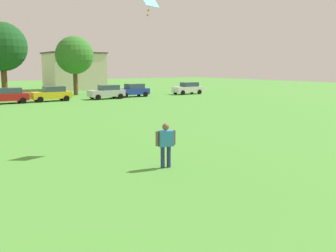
{
  "coord_description": "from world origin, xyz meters",
  "views": [
    {
      "loc": [
        -4.43,
        1.98,
        3.92
      ],
      "look_at": [
        1.72,
        11.21,
        2.13
      ],
      "focal_mm": 39.62,
      "sensor_mm": 36.0,
      "label": 1
    }
  ],
  "objects_px": {
    "parked_car_red_3": "(7,96)",
    "parked_car_yellow_4": "(52,94)",
    "tree_right": "(2,47)",
    "adult_bystander": "(166,141)",
    "tree_far_right": "(74,55)",
    "parked_car_silver_5": "(107,92)",
    "kite": "(149,2)",
    "parked_car_blue_6": "(133,90)",
    "parked_car_white_7": "(188,88)"
  },
  "relations": [
    {
      "from": "parked_car_silver_5",
      "to": "tree_right",
      "type": "height_order",
      "value": "tree_right"
    },
    {
      "from": "tree_right",
      "to": "parked_car_yellow_4",
      "type": "bearing_deg",
      "value": -63.29
    },
    {
      "from": "parked_car_silver_5",
      "to": "kite",
      "type": "bearing_deg",
      "value": 69.96
    },
    {
      "from": "kite",
      "to": "parked_car_blue_6",
      "type": "height_order",
      "value": "kite"
    },
    {
      "from": "parked_car_yellow_4",
      "to": "tree_right",
      "type": "relative_size",
      "value": 0.46
    },
    {
      "from": "adult_bystander",
      "to": "parked_car_yellow_4",
      "type": "relative_size",
      "value": 0.41
    },
    {
      "from": "parked_car_red_3",
      "to": "parked_car_white_7",
      "type": "relative_size",
      "value": 1.0
    },
    {
      "from": "parked_car_red_3",
      "to": "parked_car_blue_6",
      "type": "distance_m",
      "value": 15.33
    },
    {
      "from": "kite",
      "to": "tree_far_right",
      "type": "distance_m",
      "value": 35.13
    },
    {
      "from": "parked_car_blue_6",
      "to": "parked_car_white_7",
      "type": "height_order",
      "value": "same"
    },
    {
      "from": "kite",
      "to": "parked_car_white_7",
      "type": "distance_m",
      "value": 35.38
    },
    {
      "from": "parked_car_red_3",
      "to": "kite",
      "type": "bearing_deg",
      "value": 93.72
    },
    {
      "from": "parked_car_red_3",
      "to": "parked_car_silver_5",
      "type": "xyz_separation_m",
      "value": [
        11.21,
        -0.58,
        0.0
      ]
    },
    {
      "from": "tree_right",
      "to": "tree_far_right",
      "type": "height_order",
      "value": "tree_right"
    },
    {
      "from": "parked_car_yellow_4",
      "to": "tree_far_right",
      "type": "relative_size",
      "value": 0.54
    },
    {
      "from": "kite",
      "to": "parked_car_blue_6",
      "type": "bearing_deg",
      "value": 63.3
    },
    {
      "from": "parked_car_yellow_4",
      "to": "tree_far_right",
      "type": "bearing_deg",
      "value": -126.6
    },
    {
      "from": "parked_car_red_3",
      "to": "tree_far_right",
      "type": "relative_size",
      "value": 0.54
    },
    {
      "from": "kite",
      "to": "tree_right",
      "type": "xyz_separation_m",
      "value": [
        -0.62,
        33.96,
        -0.66
      ]
    },
    {
      "from": "adult_bystander",
      "to": "parked_car_blue_6",
      "type": "relative_size",
      "value": 0.41
    },
    {
      "from": "parked_car_white_7",
      "to": "parked_car_silver_5",
      "type": "bearing_deg",
      "value": 3.48
    },
    {
      "from": "parked_car_blue_6",
      "to": "tree_far_right",
      "type": "xyz_separation_m",
      "value": [
        -5.1,
        7.04,
        4.53
      ]
    },
    {
      "from": "parked_car_red_3",
      "to": "parked_car_yellow_4",
      "type": "distance_m",
      "value": 4.76
    },
    {
      "from": "kite",
      "to": "parked_car_silver_5",
      "type": "height_order",
      "value": "kite"
    },
    {
      "from": "parked_car_blue_6",
      "to": "tree_far_right",
      "type": "distance_m",
      "value": 9.8
    },
    {
      "from": "parked_car_yellow_4",
      "to": "tree_far_right",
      "type": "distance_m",
      "value": 10.22
    },
    {
      "from": "parked_car_red_3",
      "to": "tree_right",
      "type": "xyz_separation_m",
      "value": [
        1.11,
        7.39,
        5.4
      ]
    },
    {
      "from": "adult_bystander",
      "to": "parked_car_silver_5",
      "type": "bearing_deg",
      "value": 80.43
    },
    {
      "from": "kite",
      "to": "tree_far_right",
      "type": "xyz_separation_m",
      "value": [
        8.49,
        34.06,
        -1.53
      ]
    },
    {
      "from": "parked_car_silver_5",
      "to": "parked_car_blue_6",
      "type": "xyz_separation_m",
      "value": [
        4.11,
        1.03,
        0.0
      ]
    },
    {
      "from": "tree_right",
      "to": "tree_far_right",
      "type": "xyz_separation_m",
      "value": [
        9.11,
        0.1,
        -0.86
      ]
    },
    {
      "from": "parked_car_white_7",
      "to": "kite",
      "type": "bearing_deg",
      "value": 50.18
    },
    {
      "from": "adult_bystander",
      "to": "tree_far_right",
      "type": "xyz_separation_m",
      "value": [
        10.07,
        37.87,
        4.35
      ]
    },
    {
      "from": "tree_right",
      "to": "kite",
      "type": "bearing_deg",
      "value": -88.96
    },
    {
      "from": "parked_car_silver_5",
      "to": "tree_right",
      "type": "distance_m",
      "value": 13.95
    },
    {
      "from": "adult_bystander",
      "to": "parked_car_red_3",
      "type": "distance_m",
      "value": 30.38
    },
    {
      "from": "parked_car_white_7",
      "to": "parked_car_red_3",
      "type": "bearing_deg",
      "value": 0.48
    },
    {
      "from": "tree_right",
      "to": "parked_car_white_7",
      "type": "bearing_deg",
      "value": -17.39
    },
    {
      "from": "adult_bystander",
      "to": "parked_car_white_7",
      "type": "relative_size",
      "value": 0.41
    },
    {
      "from": "parked_car_yellow_4",
      "to": "parked_car_silver_5",
      "type": "relative_size",
      "value": 1.0
    },
    {
      "from": "kite",
      "to": "tree_right",
      "type": "height_order",
      "value": "tree_right"
    },
    {
      "from": "kite",
      "to": "tree_right",
      "type": "bearing_deg",
      "value": 91.04
    },
    {
      "from": "kite",
      "to": "parked_car_yellow_4",
      "type": "height_order",
      "value": "kite"
    },
    {
      "from": "adult_bystander",
      "to": "parked_car_blue_6",
      "type": "xyz_separation_m",
      "value": [
        15.17,
        30.83,
        -0.18
      ]
    },
    {
      "from": "kite",
      "to": "parked_car_blue_6",
      "type": "xyz_separation_m",
      "value": [
        13.59,
        27.02,
        -6.06
      ]
    },
    {
      "from": "parked_car_red_3",
      "to": "tree_far_right",
      "type": "height_order",
      "value": "tree_far_right"
    },
    {
      "from": "kite",
      "to": "tree_far_right",
      "type": "relative_size",
      "value": 0.14
    },
    {
      "from": "adult_bystander",
      "to": "parked_car_silver_5",
      "type": "xyz_separation_m",
      "value": [
        11.06,
        29.8,
        -0.18
      ]
    },
    {
      "from": "parked_car_silver_5",
      "to": "tree_far_right",
      "type": "bearing_deg",
      "value": -83.02
    },
    {
      "from": "parked_car_white_7",
      "to": "tree_right",
      "type": "bearing_deg",
      "value": -17.39
    }
  ]
}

